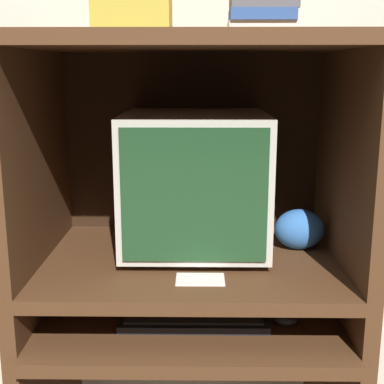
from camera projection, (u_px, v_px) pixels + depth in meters
The scene contains 11 objects.
wall_back at pixel (193, 83), 1.80m from camera, with size 6.00×0.06×2.60m.
desk_base at pixel (191, 383), 1.60m from camera, with size 0.91×0.65×0.67m.
desk_monitor_shelf at pixel (191, 268), 1.55m from camera, with size 0.91×0.62×0.15m.
hutch_upper at pixel (191, 115), 1.49m from camera, with size 0.91×0.62×0.62m.
crt_monitor at pixel (195, 181), 1.56m from camera, with size 0.41×0.42×0.41m.
keyboard at pixel (194, 318), 1.47m from camera, with size 0.40×0.15×0.03m.
mouse at pixel (286, 320), 1.45m from camera, with size 0.06×0.04×0.03m.
snack_bag at pixel (299, 229), 1.60m from camera, with size 0.15×0.11×0.12m.
book_stack at pixel (262, 17), 1.46m from camera, with size 0.18×0.14×0.10m.
paper_card at pixel (200, 279), 1.38m from camera, with size 0.12×0.08×0.00m.
storage_box at pixel (133, 8), 1.39m from camera, with size 0.20×0.17×0.14m.
Camera 1 is at (0.02, -1.15, 1.35)m, focal length 50.00 mm.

